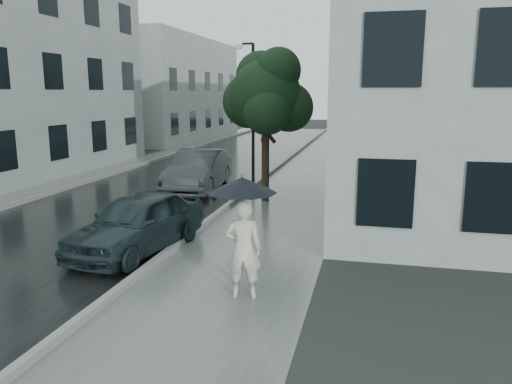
% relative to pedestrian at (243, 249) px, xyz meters
% --- Properties ---
extents(ground, '(120.00, 120.00, 0.00)m').
position_rel_pedestrian_xyz_m(ground, '(-0.76, 1.00, -0.93)').
color(ground, black).
rests_on(ground, ground).
extents(sidewalk, '(3.50, 60.00, 0.01)m').
position_rel_pedestrian_xyz_m(sidewalk, '(-0.51, 13.00, -0.93)').
color(sidewalk, slate).
rests_on(sidewalk, ground).
extents(kerb_near, '(0.15, 60.00, 0.15)m').
position_rel_pedestrian_xyz_m(kerb_near, '(-2.34, 13.00, -0.85)').
color(kerb_near, slate).
rests_on(kerb_near, ground).
extents(asphalt_road, '(6.85, 60.00, 0.00)m').
position_rel_pedestrian_xyz_m(asphalt_road, '(-5.84, 13.00, -0.93)').
color(asphalt_road, black).
rests_on(asphalt_road, ground).
extents(kerb_far, '(0.15, 60.00, 0.15)m').
position_rel_pedestrian_xyz_m(kerb_far, '(-9.34, 13.00, -0.85)').
color(kerb_far, slate).
rests_on(kerb_far, ground).
extents(sidewalk_far, '(1.70, 60.00, 0.01)m').
position_rel_pedestrian_xyz_m(sidewalk_far, '(-10.26, 13.00, -0.93)').
color(sidewalk_far, '#4C5451').
rests_on(sidewalk_far, ground).
extents(building_near, '(7.02, 36.00, 9.00)m').
position_rel_pedestrian_xyz_m(building_near, '(4.71, 20.50, 3.57)').
color(building_near, '#97A4A0').
rests_on(building_near, ground).
extents(building_far_b, '(7.02, 18.00, 8.00)m').
position_rel_pedestrian_xyz_m(building_far_b, '(-14.54, 31.00, 3.07)').
color(building_far_b, '#97A4A0').
rests_on(building_far_b, ground).
extents(pedestrian, '(0.74, 0.55, 1.84)m').
position_rel_pedestrian_xyz_m(pedestrian, '(0.00, 0.00, 0.00)').
color(pedestrian, beige).
rests_on(pedestrian, sidewalk).
extents(umbrella, '(1.43, 1.43, 1.37)m').
position_rel_pedestrian_xyz_m(umbrella, '(-0.03, 0.03, 1.19)').
color(umbrella, black).
rests_on(umbrella, ground).
extents(street_tree, '(3.18, 2.89, 5.20)m').
position_rel_pedestrian_xyz_m(street_tree, '(-1.36, 8.37, 2.71)').
color(street_tree, '#332619').
rests_on(street_tree, ground).
extents(lamp_post, '(0.85, 0.35, 5.61)m').
position_rel_pedestrian_xyz_m(lamp_post, '(-2.36, 10.01, 2.26)').
color(lamp_post, black).
rests_on(lamp_post, ground).
extents(car_near, '(2.31, 4.34, 1.41)m').
position_rel_pedestrian_xyz_m(car_near, '(-3.15, 2.09, -0.22)').
color(car_near, '#19282B').
rests_on(car_near, ground).
extents(car_far, '(2.00, 4.85, 1.56)m').
position_rel_pedestrian_xyz_m(car_far, '(-4.26, 9.52, -0.14)').
color(car_far, '#272A2D').
rests_on(car_far, ground).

